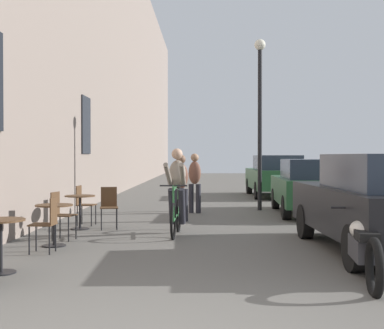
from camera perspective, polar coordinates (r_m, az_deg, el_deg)
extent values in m
cube|color=gray|center=(19.07, -10.49, 13.98)|extent=(0.50, 68.00, 11.75)
cube|color=black|center=(16.33, -11.15, 4.11)|extent=(0.04, 1.10, 1.70)
cylinder|color=black|center=(7.72, -19.59, -10.72)|extent=(0.40, 0.40, 0.02)
cylinder|color=black|center=(7.66, -19.60, -8.17)|extent=(0.05, 0.05, 0.67)
cylinder|color=#4C331E|center=(7.61, -19.62, -5.57)|extent=(0.64, 0.64, 0.02)
cylinder|color=black|center=(9.70, -14.39, -8.31)|extent=(0.40, 0.40, 0.02)
cylinder|color=black|center=(9.65, -14.40, -6.27)|extent=(0.05, 0.05, 0.67)
cylinder|color=#4C331E|center=(9.61, -14.40, -4.20)|extent=(0.64, 0.64, 0.02)
cylinder|color=black|center=(8.94, -16.86, -7.72)|extent=(0.02, 0.02, 0.45)
cylinder|color=black|center=(9.24, -16.18, -7.43)|extent=(0.02, 0.02, 0.45)
cylinder|color=black|center=(8.83, -14.87, -7.81)|extent=(0.02, 0.02, 0.45)
cylinder|color=black|center=(9.14, -14.25, -7.51)|extent=(0.02, 0.02, 0.45)
cube|color=#4C331E|center=(9.00, -15.54, -6.14)|extent=(0.39, 0.39, 0.02)
cube|color=#4C331E|center=(8.92, -14.45, -4.77)|extent=(0.03, 0.34, 0.42)
cylinder|color=black|center=(10.38, -12.18, -6.49)|extent=(0.02, 0.02, 0.45)
cylinder|color=black|center=(10.09, -12.94, -6.71)|extent=(0.02, 0.02, 0.45)
cylinder|color=black|center=(10.52, -13.80, -6.40)|extent=(0.02, 0.02, 0.45)
cylinder|color=black|center=(10.23, -14.59, -6.61)|extent=(0.02, 0.02, 0.45)
cube|color=#4C331E|center=(10.28, -13.38, -5.25)|extent=(0.44, 0.44, 0.02)
cube|color=#4C331E|center=(10.33, -14.29, -4.00)|extent=(0.08, 0.34, 0.42)
cylinder|color=black|center=(11.77, -11.77, -6.67)|extent=(0.40, 0.40, 0.02)
cylinder|color=black|center=(11.73, -11.77, -4.99)|extent=(0.05, 0.05, 0.67)
cylinder|color=#4C331E|center=(11.70, -11.78, -3.28)|extent=(0.64, 0.64, 0.02)
cylinder|color=black|center=(11.46, -7.95, -5.78)|extent=(0.02, 0.02, 0.45)
cylinder|color=black|center=(11.46, -9.58, -5.79)|extent=(0.02, 0.02, 0.45)
cylinder|color=black|center=(11.78, -8.00, -5.60)|extent=(0.02, 0.02, 0.45)
cylinder|color=black|center=(11.78, -9.58, -5.60)|extent=(0.02, 0.02, 0.45)
cube|color=#4C331E|center=(11.59, -8.78, -4.54)|extent=(0.44, 0.44, 0.02)
cube|color=#4C331E|center=(11.75, -8.79, -3.39)|extent=(0.34, 0.08, 0.42)
cylinder|color=black|center=(12.46, -10.16, -5.24)|extent=(0.02, 0.02, 0.45)
cylinder|color=black|center=(12.16, -10.61, -5.40)|extent=(0.02, 0.02, 0.45)
cylinder|color=black|center=(12.56, -11.58, -5.20)|extent=(0.02, 0.02, 0.45)
cylinder|color=black|center=(12.26, -12.05, -5.35)|extent=(0.02, 0.02, 0.45)
cube|color=#4C331E|center=(12.34, -11.10, -4.21)|extent=(0.41, 0.41, 0.02)
cube|color=#4C331E|center=(12.38, -11.90, -3.18)|extent=(0.05, 0.34, 0.42)
torus|color=black|center=(10.12, -2.00, -6.06)|extent=(0.08, 0.71, 0.71)
torus|color=black|center=(11.16, -1.43, -5.41)|extent=(0.08, 0.71, 0.71)
cylinder|color=#2D6B38|center=(11.04, -1.48, -3.99)|extent=(0.05, 0.22, 0.58)
cylinder|color=#2D6B38|center=(10.52, -1.74, -2.41)|extent=(0.07, 0.83, 0.14)
cylinder|color=#2D6B38|center=(10.11, -1.99, -4.16)|extent=(0.04, 0.09, 0.67)
cylinder|color=#2D6B38|center=(10.66, -1.69, -5.49)|extent=(0.08, 1.00, 0.12)
cylinder|color=black|center=(10.11, -1.97, -2.26)|extent=(0.52, 0.05, 0.03)
ellipsoid|color=black|center=(10.93, -1.53, -2.39)|extent=(0.12, 0.24, 0.06)
ellipsoid|color=gray|center=(10.84, -1.57, -0.96)|extent=(0.36, 0.36, 0.59)
sphere|color=tan|center=(10.79, -1.59, 1.13)|extent=(0.22, 0.22, 0.22)
cylinder|color=#26262D|center=(10.79, -1.08, -4.46)|extent=(0.15, 0.40, 0.75)
cylinder|color=#26262D|center=(10.81, -2.13, -4.45)|extent=(0.15, 0.40, 0.75)
cylinder|color=gray|center=(10.44, -1.00, -1.07)|extent=(0.11, 0.75, 0.48)
cylinder|color=gray|center=(10.47, -2.55, -1.06)|extent=(0.14, 0.75, 0.48)
cylinder|color=#26262D|center=(12.86, -1.62, -4.32)|extent=(0.14, 0.14, 0.77)
cylinder|color=#26262D|center=(12.87, -0.73, -4.32)|extent=(0.14, 0.14, 0.77)
ellipsoid|color=brown|center=(12.82, -1.17, -1.25)|extent=(0.36, 0.27, 0.61)
sphere|color=brown|center=(12.81, -1.17, 0.56)|extent=(0.22, 0.22, 0.22)
cylinder|color=#26262D|center=(14.68, 0.67, -3.63)|extent=(0.14, 0.14, 0.79)
cylinder|color=#26262D|center=(14.71, -0.10, -3.62)|extent=(0.14, 0.14, 0.79)
ellipsoid|color=brown|center=(14.66, 0.29, -0.87)|extent=(0.37, 0.29, 0.63)
sphere|color=#A57A5B|center=(14.65, 0.29, 0.74)|extent=(0.22, 0.22, 0.22)
cylinder|color=black|center=(15.57, 7.19, 3.64)|extent=(0.12, 0.12, 4.60)
sphere|color=silver|center=(15.87, 7.21, 12.47)|extent=(0.32, 0.32, 0.32)
cube|color=black|center=(9.23, 19.08, -4.57)|extent=(2.02, 4.53, 0.73)
cylinder|color=black|center=(10.44, 11.91, -5.92)|extent=(0.23, 0.65, 0.64)
cylinder|color=black|center=(7.62, 16.90, -8.48)|extent=(0.23, 0.65, 0.64)
cube|color=#23512D|center=(14.81, 12.35, -2.68)|extent=(1.86, 4.20, 0.67)
cube|color=#283342|center=(14.29, 12.66, -0.46)|extent=(1.52, 2.29, 0.50)
cylinder|color=black|center=(16.09, 8.83, -3.59)|extent=(0.21, 0.60, 0.60)
cylinder|color=black|center=(16.31, 14.31, -3.55)|extent=(0.21, 0.60, 0.60)
cylinder|color=black|center=(13.38, 9.94, -4.51)|extent=(0.21, 0.60, 0.60)
cylinder|color=black|center=(13.64, 16.49, -4.42)|extent=(0.21, 0.60, 0.60)
cube|color=#23512D|center=(20.97, 8.76, -1.49)|extent=(1.92, 4.48, 0.72)
cube|color=#283342|center=(20.42, 8.99, 0.21)|extent=(1.59, 2.43, 0.54)
cylinder|color=black|center=(22.33, 6.08, -2.27)|extent=(0.22, 0.64, 0.64)
cylinder|color=black|center=(22.57, 10.31, -2.24)|extent=(0.22, 0.64, 0.64)
cylinder|color=black|center=(19.43, 6.96, -2.74)|extent=(0.22, 0.64, 0.64)
cylinder|color=black|center=(19.69, 11.81, -2.71)|extent=(0.22, 0.64, 0.64)
torus|color=black|center=(7.88, 16.65, -8.33)|extent=(0.16, 0.70, 0.69)
torus|color=black|center=(6.47, 18.76, -10.36)|extent=(0.17, 0.71, 0.70)
cube|color=#333338|center=(7.16, 17.60, -8.46)|extent=(0.32, 0.78, 0.28)
ellipsoid|color=beige|center=(7.22, 17.47, -6.61)|extent=(0.33, 0.55, 0.24)
cube|color=black|center=(6.86, 18.03, -7.18)|extent=(0.28, 0.46, 0.10)
cylinder|color=black|center=(7.71, 16.79, -4.41)|extent=(0.62, 0.10, 0.03)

